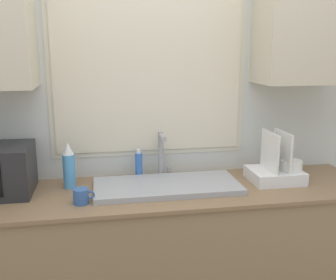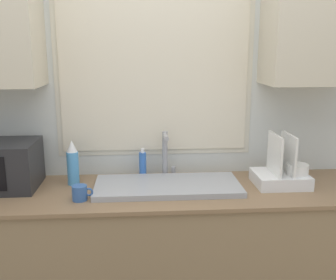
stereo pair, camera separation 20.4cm
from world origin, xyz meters
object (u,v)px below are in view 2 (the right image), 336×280
(soap_bottle, at_px, (143,164))
(mug_near_sink, at_px, (80,193))
(faucet, at_px, (166,152))
(spray_bottle, at_px, (73,163))
(dish_rack, at_px, (282,174))

(soap_bottle, height_order, mug_near_sink, soap_bottle)
(faucet, relative_size, spray_bottle, 1.08)
(spray_bottle, height_order, mug_near_sink, spray_bottle)
(faucet, bearing_deg, dish_rack, -16.17)
(faucet, xyz_separation_m, dish_rack, (0.64, -0.18, -0.09))
(faucet, relative_size, dish_rack, 0.95)
(spray_bottle, relative_size, mug_near_sink, 2.40)
(faucet, relative_size, mug_near_sink, 2.59)
(faucet, bearing_deg, mug_near_sink, -143.92)
(faucet, relative_size, soap_bottle, 1.54)
(faucet, bearing_deg, soap_bottle, 178.29)
(dish_rack, bearing_deg, mug_near_sink, -172.36)
(soap_bottle, bearing_deg, dish_rack, -13.72)
(faucet, height_order, soap_bottle, faucet)
(dish_rack, xyz_separation_m, spray_bottle, (-1.16, 0.10, 0.05))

